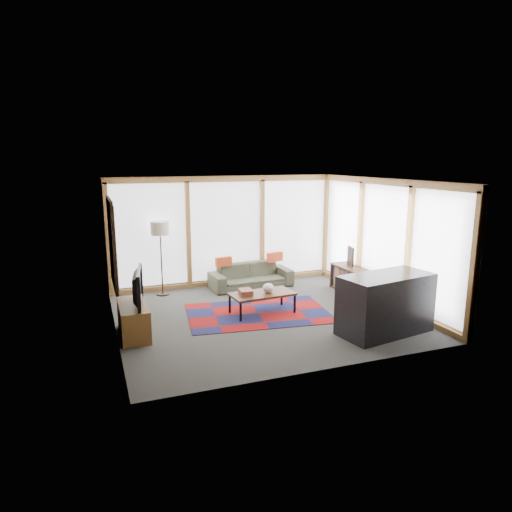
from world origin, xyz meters
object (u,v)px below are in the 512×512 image
object	(u,v)px
coffee_table	(262,303)
bar_counter	(385,304)
tv_console	(133,320)
bookshelf	(366,287)
floor_lamp	(161,259)
sofa	(251,275)
television	(133,287)

from	to	relation	value
coffee_table	bar_counter	world-z (taller)	bar_counter
tv_console	bookshelf	bearing A→B (deg)	3.80
floor_lamp	sofa	bearing A→B (deg)	-3.03
tv_console	coffee_table	bearing A→B (deg)	6.89
coffee_table	tv_console	bearing A→B (deg)	-173.11
sofa	coffee_table	size ratio (longest dim) A/B	1.56
sofa	television	xyz separation A→B (m)	(-2.89, -2.12, 0.58)
bookshelf	bar_counter	xyz separation A→B (m)	(-0.77, -1.73, 0.23)
sofa	bookshelf	xyz separation A→B (m)	(1.98, -1.81, 0.01)
sofa	bar_counter	xyz separation A→B (m)	(1.21, -3.54, 0.24)
bookshelf	bar_counter	world-z (taller)	bar_counter
floor_lamp	bar_counter	size ratio (longest dim) A/B	1.01
bookshelf	coffee_table	bearing A→B (deg)	-179.42
television	bookshelf	bearing A→B (deg)	-77.70
sofa	bar_counter	bearing A→B (deg)	-74.58
bookshelf	television	world-z (taller)	television
coffee_table	bookshelf	xyz separation A→B (m)	(2.41, 0.02, 0.09)
bookshelf	tv_console	size ratio (longest dim) A/B	2.13
floor_lamp	tv_console	xyz separation A→B (m)	(-0.85, -2.25, -0.55)
bookshelf	sofa	bearing A→B (deg)	137.55
sofa	tv_console	bearing A→B (deg)	-147.26
coffee_table	television	distance (m)	2.56
floor_lamp	tv_console	bearing A→B (deg)	-110.78
coffee_table	bookshelf	bearing A→B (deg)	0.58
sofa	bookshelf	distance (m)	2.68
bar_counter	television	bearing A→B (deg)	151.31
sofa	television	bearing A→B (deg)	-147.14
bar_counter	sofa	bearing A→B (deg)	99.23
sofa	bookshelf	size ratio (longest dim) A/B	0.82
sofa	tv_console	size ratio (longest dim) A/B	1.74
television	bar_counter	bearing A→B (deg)	-100.40
sofa	bookshelf	world-z (taller)	bookshelf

